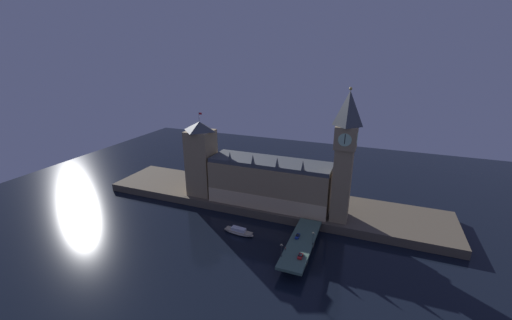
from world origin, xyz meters
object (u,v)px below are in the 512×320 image
Objects in this scene: street_lamp_near at (281,249)px; boat_upstream at (239,231)px; pedestrian_near_rail at (285,249)px; clock_tower at (345,154)px; street_lamp_mid at (313,237)px; car_southbound_lead at (300,256)px; car_northbound_lead at (298,236)px; victoria_tower at (201,158)px.

boat_upstream is (-29.99, 19.03, -8.84)m from street_lamp_near.
street_lamp_near is at bearing -94.48° from pedestrian_near_rail.
street_lamp_near is (-0.40, -5.10, 3.14)m from pedestrian_near_rail.
pedestrian_near_rail is at bearing -115.09° from clock_tower.
street_lamp_mid is (-8.19, -31.14, -33.40)m from clock_tower.
car_southbound_lead is 13.19m from street_lamp_mid.
car_southbound_lead is 0.60× the size of street_lamp_near.
pedestrian_near_rail is (-2.62, -12.88, 0.28)m from car_northbound_lead.
car_southbound_lead is (77.80, -46.79, -22.47)m from victoria_tower.
car_northbound_lead is at bearing -1.81° from boat_upstream.
street_lamp_mid is (80.82, -34.42, -19.02)m from victoria_tower.
clock_tower reaches higher than car_southbound_lead.
car_southbound_lead is at bearing -19.27° from pedestrian_near_rail.
victoria_tower is 2.96× the size of boat_upstream.
street_lamp_near reaches higher than boat_upstream.
car_northbound_lead is 18.55m from street_lamp_near.
pedestrian_near_rail is at bearing -24.62° from boat_upstream.
street_lamp_near is at bearing -35.25° from victoria_tower.
car_southbound_lead is 42.09m from boat_upstream.
victoria_tower is 82.12m from car_northbound_lead.
car_northbound_lead is (72.56, -31.16, -22.53)m from victoria_tower.
victoria_tower is 85.59m from pedestrian_near_rail.
clock_tower reaches higher than street_lamp_near.
street_lamp_mid is 42.45m from boat_upstream.
pedestrian_near_rail is at bearing 160.73° from car_southbound_lead.
street_lamp_mid reaches higher than street_lamp_near.
boat_upstream is (-38.26, 16.67, -5.47)m from car_southbound_lead.
boat_upstream is at bearing -151.52° from clock_tower.
street_lamp_mid is (10.89, 9.62, 3.23)m from pedestrian_near_rail.
boat_upstream is at bearing -37.29° from victoria_tower.
clock_tower reaches higher than pedestrian_near_rail.
car_northbound_lead is (-16.46, -27.88, -36.91)m from clock_tower.
street_lamp_mid is at bearing 52.52° from street_lamp_near.
street_lamp_mid is at bearing 41.46° from pedestrian_near_rail.
car_northbound_lead reaches higher than boat_upstream.
clock_tower is at bearing -2.11° from victoria_tower.
pedestrian_near_rail is 0.10× the size of boat_upstream.
car_southbound_lead reaches higher than boat_upstream.
clock_tower is 18.63× the size of car_southbound_lead.
car_northbound_lead is 0.71× the size of street_lamp_near.
car_northbound_lead is at bearing 80.46° from street_lamp_near.
clock_tower is 10.97× the size of street_lamp_mid.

